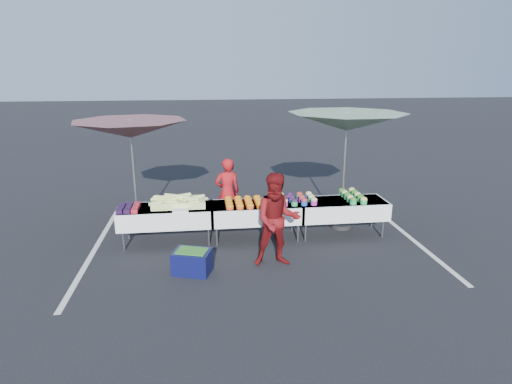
{
  "coord_description": "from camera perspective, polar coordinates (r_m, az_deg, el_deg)",
  "views": [
    {
      "loc": [
        -1.03,
        -8.21,
        3.42
      ],
      "look_at": [
        0.0,
        0.0,
        1.0
      ],
      "focal_mm": 30.0,
      "sensor_mm": 36.0,
      "label": 1
    }
  ],
  "objects": [
    {
      "name": "ground",
      "position": [
        8.96,
        0.0,
        -6.15
      ],
      "size": [
        80.0,
        80.0,
        0.0
      ],
      "primitive_type": "plane",
      "color": "black"
    },
    {
      "name": "plastic_bags",
      "position": [
        8.36,
        -10.01,
        -2.41
      ],
      "size": [
        0.3,
        0.25,
        0.05
      ],
      "primitive_type": "cube",
      "color": "white",
      "rests_on": "table_left"
    },
    {
      "name": "corn_pile",
      "position": [
        8.67,
        -10.26,
        -1.29
      ],
      "size": [
        1.16,
        0.57,
        0.26
      ],
      "color": "#D2E073",
      "rests_on": "table_left"
    },
    {
      "name": "table_left",
      "position": [
        8.72,
        -11.83,
        -3.04
      ],
      "size": [
        1.86,
        0.81,
        0.75
      ],
      "color": "white",
      "rests_on": "ground"
    },
    {
      "name": "umbrella_left",
      "position": [
        9.22,
        -16.42,
        7.94
      ],
      "size": [
        2.7,
        2.7,
        2.41
      ],
      "rotation": [
        0.0,
        0.0,
        -0.16
      ],
      "color": "black",
      "rests_on": "ground"
    },
    {
      "name": "table_right",
      "position": [
        9.14,
        11.28,
        -2.12
      ],
      "size": [
        1.86,
        0.81,
        0.75
      ],
      "color": "white",
      "rests_on": "ground"
    },
    {
      "name": "stripe_left",
      "position": [
        9.16,
        -20.43,
        -6.7
      ],
      "size": [
        0.1,
        5.0,
        0.0
      ],
      "primitive_type": "cube",
      "color": "silver",
      "rests_on": "ground"
    },
    {
      "name": "bean_baskets",
      "position": [
        9.22,
        12.74,
        -0.48
      ],
      "size": [
        0.36,
        0.86,
        0.15
      ],
      "color": "#25964F",
      "rests_on": "table_right"
    },
    {
      "name": "stripe_right",
      "position": [
        9.85,
        18.88,
        -4.93
      ],
      "size": [
        0.1,
        5.0,
        0.0
      ],
      "primitive_type": "cube",
      "color": "silver",
      "rests_on": "ground"
    },
    {
      "name": "vendor",
      "position": [
        9.49,
        -3.84,
        -0.01
      ],
      "size": [
        0.61,
        0.45,
        1.53
      ],
      "primitive_type": "imported",
      "rotation": [
        0.0,
        0.0,
        3.3
      ],
      "color": "maroon",
      "rests_on": "ground"
    },
    {
      "name": "carrot_bowls",
      "position": [
        8.65,
        -1.64,
        -1.35
      ],
      "size": [
        0.75,
        0.69,
        0.11
      ],
      "color": "#D14817",
      "rests_on": "table_center"
    },
    {
      "name": "berry_punnets",
      "position": [
        8.7,
        -16.6,
        -2.01
      ],
      "size": [
        0.4,
        0.54,
        0.08
      ],
      "color": "black",
      "rests_on": "table_left"
    },
    {
      "name": "umbrella_right",
      "position": [
        9.18,
        12.02,
        9.01
      ],
      "size": [
        3.2,
        3.2,
        2.55
      ],
      "rotation": [
        0.0,
        0.0,
        -0.35
      ],
      "color": "black",
      "rests_on": "ground"
    },
    {
      "name": "potato_cups",
      "position": [
        8.79,
        4.86,
        -0.89
      ],
      "size": [
        0.94,
        0.58,
        0.16
      ],
      "color": "#2444A8",
      "rests_on": "table_right"
    },
    {
      "name": "storage_bin",
      "position": [
        7.53,
        -8.49,
        -9.11
      ],
      "size": [
        0.74,
        0.63,
        0.41
      ],
      "rotation": [
        0.0,
        0.0,
        -0.31
      ],
      "color": "#0B0D38",
      "rests_on": "ground"
    },
    {
      "name": "table_center",
      "position": [
        8.75,
        0.0,
        -2.62
      ],
      "size": [
        1.86,
        0.81,
        0.75
      ],
      "color": "white",
      "rests_on": "ground"
    },
    {
      "name": "customer",
      "position": [
        7.51,
        2.86,
        -3.77
      ],
      "size": [
        0.84,
        0.66,
        1.69
      ],
      "primitive_type": "imported",
      "rotation": [
        0.0,
        0.0,
        -0.02
      ],
      "color": "maroon",
      "rests_on": "ground"
    }
  ]
}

